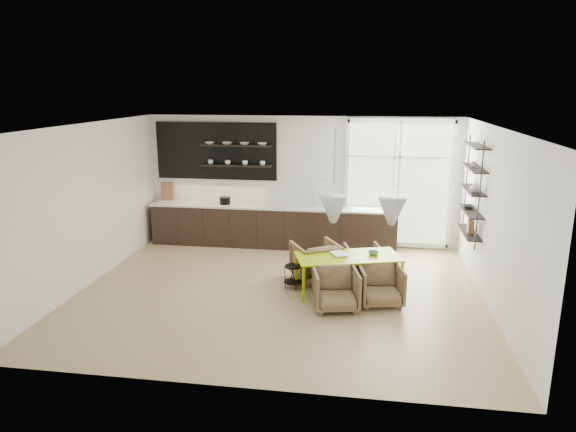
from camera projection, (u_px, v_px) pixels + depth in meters
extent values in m
cube|color=tan|center=(279.00, 292.00, 9.06)|extent=(7.00, 6.00, 0.01)
cube|color=white|center=(301.00, 181.00, 11.58)|extent=(7.00, 0.02, 2.90)
cube|color=white|center=(87.00, 205.00, 9.21)|extent=(0.02, 6.00, 2.90)
cube|color=white|center=(495.00, 220.00, 8.19)|extent=(0.02, 6.00, 2.90)
cube|color=white|center=(279.00, 126.00, 8.35)|extent=(7.00, 6.00, 0.01)
cube|color=#B2D1A5|center=(398.00, 184.00, 11.24)|extent=(2.20, 0.02, 2.70)
cube|color=white|center=(398.00, 184.00, 11.21)|extent=(2.30, 0.08, 2.80)
cone|color=silver|center=(333.00, 210.00, 8.03)|extent=(0.44, 0.44, 0.42)
cone|color=silver|center=(392.00, 212.00, 7.90)|extent=(0.44, 0.44, 0.42)
cylinder|color=black|center=(335.00, 158.00, 7.84)|extent=(0.01, 0.01, 0.89)
cylinder|color=black|center=(395.00, 160.00, 7.71)|extent=(0.01, 0.01, 0.89)
cube|color=black|center=(273.00, 227.00, 11.59)|extent=(5.50, 0.65, 0.90)
cube|color=silver|center=(273.00, 206.00, 11.47)|extent=(5.54, 0.69, 0.04)
cube|color=white|center=(275.00, 191.00, 11.71)|extent=(5.50, 0.02, 0.55)
cube|color=black|center=(216.00, 151.00, 11.66)|extent=(2.80, 0.06, 1.30)
cube|color=black|center=(236.00, 145.00, 11.42)|extent=(1.60, 0.28, 0.03)
cube|color=black|center=(236.00, 165.00, 11.53)|extent=(1.60, 0.28, 0.03)
cube|color=#955E37|center=(167.00, 191.00, 12.01)|extent=(0.30, 0.10, 0.42)
cylinder|color=silver|center=(313.00, 198.00, 11.39)|extent=(0.02, 0.02, 0.40)
imported|color=white|center=(210.00, 143.00, 11.50)|extent=(0.22, 0.22, 0.05)
imported|color=white|center=(227.00, 143.00, 11.44)|extent=(0.22, 0.22, 0.05)
imported|color=white|center=(245.00, 144.00, 11.38)|extent=(0.22, 0.22, 0.05)
imported|color=white|center=(262.00, 144.00, 11.32)|extent=(0.22, 0.22, 0.05)
imported|color=white|center=(210.00, 162.00, 11.60)|extent=(0.12, 0.12, 0.10)
imported|color=white|center=(228.00, 162.00, 11.54)|extent=(0.12, 0.12, 0.10)
imported|color=white|center=(245.00, 163.00, 11.48)|extent=(0.12, 0.12, 0.10)
imported|color=white|center=(262.00, 163.00, 11.43)|extent=(0.12, 0.12, 0.10)
cylinder|color=black|center=(225.00, 201.00, 11.57)|extent=(0.24, 0.24, 0.15)
cube|color=black|center=(479.00, 197.00, 8.73)|extent=(0.02, 0.02, 1.90)
cube|color=black|center=(466.00, 184.00, 9.88)|extent=(0.02, 0.02, 1.90)
cube|color=black|center=(469.00, 232.00, 9.50)|extent=(0.26, 1.20, 0.02)
cube|color=black|center=(471.00, 211.00, 9.40)|extent=(0.26, 1.20, 0.02)
cube|color=black|center=(472.00, 190.00, 9.30)|extent=(0.26, 1.20, 0.02)
cube|color=black|center=(474.00, 168.00, 9.20)|extent=(0.26, 1.20, 0.03)
cube|color=black|center=(476.00, 146.00, 9.11)|extent=(0.26, 1.20, 0.03)
imported|color=white|center=(476.00, 187.00, 9.04)|extent=(0.18, 0.18, 0.19)
imported|color=#333338|center=(469.00, 207.00, 9.58)|extent=(0.22, 0.22, 0.05)
imported|color=white|center=(474.00, 164.00, 9.29)|extent=(0.10, 0.10, 0.09)
cube|color=#955E37|center=(470.00, 227.00, 9.37)|extent=(0.10, 0.18, 0.24)
cube|color=#94BA00|center=(348.00, 257.00, 8.94)|extent=(1.95, 1.30, 0.03)
cube|color=#94BA00|center=(303.00, 285.00, 8.55)|extent=(0.05, 0.05, 0.63)
cube|color=#94BA00|center=(296.00, 270.00, 9.25)|extent=(0.05, 0.05, 0.63)
cube|color=#94BA00|center=(402.00, 279.00, 8.79)|extent=(0.05, 0.05, 0.63)
cube|color=#94BA00|center=(388.00, 265.00, 9.49)|extent=(0.05, 0.05, 0.63)
imported|color=brown|center=(316.00, 261.00, 9.56)|extent=(1.07, 1.08, 0.73)
imported|color=brown|center=(363.00, 261.00, 9.77)|extent=(0.80, 0.81, 0.61)
imported|color=brown|center=(336.00, 289.00, 8.31)|extent=(0.85, 0.86, 0.66)
imported|color=brown|center=(381.00, 285.00, 8.49)|extent=(0.81, 0.83, 0.65)
cylinder|color=black|center=(293.00, 266.00, 9.14)|extent=(0.31, 0.31, 0.02)
cylinder|color=black|center=(293.00, 282.00, 9.21)|extent=(0.33, 0.33, 0.01)
cylinder|color=black|center=(301.00, 277.00, 9.21)|extent=(0.01, 0.01, 0.41)
cylinder|color=black|center=(292.00, 274.00, 9.33)|extent=(0.01, 0.01, 0.41)
cylinder|color=black|center=(285.00, 277.00, 9.17)|extent=(0.01, 0.01, 0.41)
cylinder|color=black|center=(294.00, 280.00, 9.05)|extent=(0.01, 0.01, 0.41)
imported|color=white|center=(333.00, 255.00, 8.96)|extent=(0.35, 0.39, 0.03)
imported|color=#447B4F|center=(373.00, 253.00, 9.00)|extent=(0.21, 0.21, 0.06)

